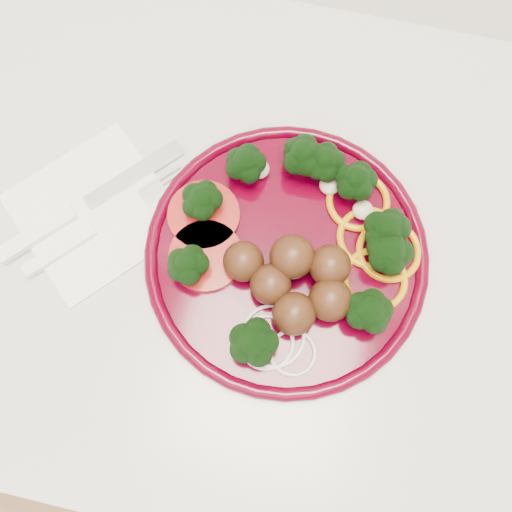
% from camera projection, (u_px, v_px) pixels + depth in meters
% --- Properties ---
extents(counter, '(2.40, 0.60, 0.90)m').
position_uv_depth(counter, '(179.00, 294.00, 1.05)').
color(counter, silver).
rests_on(counter, ground).
extents(plate, '(0.29, 0.29, 0.06)m').
position_uv_depth(plate, '(293.00, 249.00, 0.58)').
color(plate, '#400010').
rests_on(plate, counter).
extents(napkin, '(0.21, 0.21, 0.00)m').
position_uv_depth(napkin, '(95.00, 212.00, 0.61)').
color(napkin, white).
rests_on(napkin, counter).
extents(knife, '(0.16, 0.18, 0.01)m').
position_uv_depth(knife, '(68.00, 215.00, 0.60)').
color(knife, silver).
rests_on(knife, napkin).
extents(fork, '(0.15, 0.16, 0.01)m').
position_uv_depth(fork, '(79.00, 238.00, 0.60)').
color(fork, white).
rests_on(fork, napkin).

